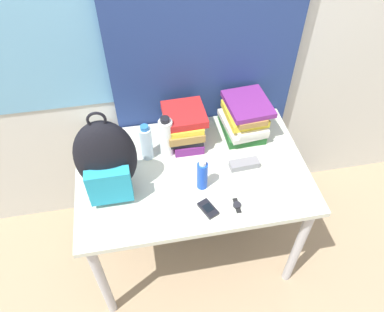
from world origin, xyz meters
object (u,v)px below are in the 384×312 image
at_px(backpack, 106,160).
at_px(cell_phone, 208,209).
at_px(sunglasses_case, 244,164).
at_px(book_stack_center, 244,117).
at_px(sports_bottle, 166,137).
at_px(sunscreen_bottle, 202,175).
at_px(wristwatch, 237,205).
at_px(book_stack_left, 184,125).
at_px(water_bottle, 146,143).

bearing_deg(backpack, cell_phone, -25.87).
bearing_deg(sunglasses_case, book_stack_center, 75.89).
relative_size(cell_phone, sunglasses_case, 0.75).
distance_m(sports_bottle, cell_phone, 0.43).
bearing_deg(backpack, sunglasses_case, 1.73).
height_order(sunscreen_bottle, wristwatch, sunscreen_bottle).
height_order(book_stack_left, sports_bottle, sports_bottle).
distance_m(book_stack_center, sports_bottle, 0.45).
relative_size(backpack, book_stack_left, 1.71).
bearing_deg(water_bottle, backpack, -136.16).
bearing_deg(sunglasses_case, wristwatch, -113.29).
height_order(book_stack_left, cell_phone, book_stack_left).
height_order(water_bottle, wristwatch, water_bottle).
bearing_deg(sports_bottle, book_stack_center, 11.53).
xyz_separation_m(book_stack_center, sunscreen_bottle, (-0.30, -0.34, -0.02)).
height_order(sunscreen_bottle, cell_phone, sunscreen_bottle).
height_order(backpack, cell_phone, backpack).
relative_size(book_stack_left, wristwatch, 3.33).
bearing_deg(book_stack_left, backpack, -145.50).
bearing_deg(water_bottle, book_stack_left, 23.86).
relative_size(sports_bottle, cell_phone, 2.12).
relative_size(book_stack_center, wristwatch, 3.47).
distance_m(water_bottle, cell_phone, 0.46).
bearing_deg(cell_phone, backpack, 154.13).
relative_size(water_bottle, wristwatch, 2.57).
distance_m(backpack, water_bottle, 0.28).
distance_m(backpack, wristwatch, 0.63).
bearing_deg(sports_bottle, sunglasses_case, -24.43).
distance_m(book_stack_left, sports_bottle, 0.14).
xyz_separation_m(book_stack_left, sunscreen_bottle, (0.03, -0.34, -0.02)).
height_order(sunglasses_case, wristwatch, sunglasses_case).
bearing_deg(sunglasses_case, book_stack_left, 136.43).
xyz_separation_m(sports_bottle, cell_phone, (0.13, -0.40, -0.11)).
relative_size(sunscreen_bottle, sunglasses_case, 1.19).
bearing_deg(water_bottle, book_stack_center, 10.22).
height_order(book_stack_center, wristwatch, book_stack_center).
distance_m(backpack, sunscreen_bottle, 0.45).
height_order(backpack, sports_bottle, backpack).
bearing_deg(book_stack_left, sports_bottle, -141.42).
xyz_separation_m(backpack, book_stack_left, (0.40, 0.27, -0.10)).
bearing_deg(cell_phone, wristwatch, -1.01).
height_order(book_stack_center, sunglasses_case, book_stack_center).
xyz_separation_m(book_stack_left, sunglasses_case, (0.27, -0.25, -0.08)).
relative_size(backpack, book_stack_center, 1.64).
bearing_deg(wristwatch, sunscreen_bottle, 133.41).
height_order(water_bottle, sunglasses_case, water_bottle).
bearing_deg(cell_phone, book_stack_left, 93.51).
xyz_separation_m(book_stack_left, water_bottle, (-0.21, -0.09, 0.00)).
height_order(backpack, water_bottle, backpack).
distance_m(cell_phone, sunglasses_case, 0.33).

